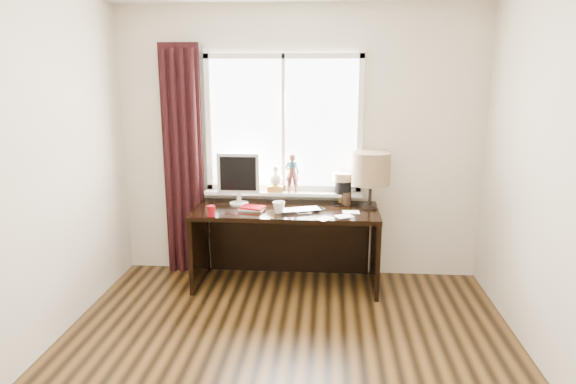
# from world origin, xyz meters

# --- Properties ---
(wall_back) EXTENTS (3.50, 0.00, 2.60)m
(wall_back) POSITION_xyz_m (0.00, 2.00, 1.30)
(wall_back) COLOR beige
(wall_back) RESTS_ON ground
(laptop) EXTENTS (0.42, 0.34, 0.03)m
(laptop) POSITION_xyz_m (0.04, 1.54, 0.76)
(laptop) COLOR silver
(laptop) RESTS_ON desk
(mug) EXTENTS (0.15, 0.15, 0.11)m
(mug) POSITION_xyz_m (-0.15, 1.48, 0.81)
(mug) COLOR white
(mug) RESTS_ON desk
(red_cup) EXTENTS (0.07, 0.07, 0.09)m
(red_cup) POSITION_xyz_m (-0.73, 1.33, 0.80)
(red_cup) COLOR maroon
(red_cup) RESTS_ON desk
(window) EXTENTS (1.52, 0.22, 1.40)m
(window) POSITION_xyz_m (-0.14, 1.95, 1.30)
(window) COLOR white
(window) RESTS_ON ground
(curtain) EXTENTS (0.38, 0.09, 2.25)m
(curtain) POSITION_xyz_m (-1.13, 1.91, 1.12)
(curtain) COLOR black
(curtain) RESTS_ON floor
(desk) EXTENTS (1.70, 0.70, 0.75)m
(desk) POSITION_xyz_m (-0.10, 1.73, 0.51)
(desk) COLOR black
(desk) RESTS_ON floor
(monitor) EXTENTS (0.40, 0.18, 0.49)m
(monitor) POSITION_xyz_m (-0.56, 1.76, 1.03)
(monitor) COLOR beige
(monitor) RESTS_ON desk
(notebook_stack) EXTENTS (0.25, 0.20, 0.03)m
(notebook_stack) POSITION_xyz_m (-0.41, 1.57, 0.77)
(notebook_stack) COLOR beige
(notebook_stack) RESTS_ON desk
(brush_holder) EXTENTS (0.09, 0.09, 0.25)m
(brush_holder) POSITION_xyz_m (0.46, 1.83, 0.81)
(brush_holder) COLOR black
(brush_holder) RESTS_ON desk
(icon_frame) EXTENTS (0.10, 0.02, 0.13)m
(icon_frame) POSITION_xyz_m (0.44, 1.90, 0.81)
(icon_frame) COLOR gold
(icon_frame) RESTS_ON desk
(table_lamp) EXTENTS (0.35, 0.35, 0.52)m
(table_lamp) POSITION_xyz_m (0.67, 1.74, 1.11)
(table_lamp) COLOR black
(table_lamp) RESTS_ON desk
(loose_papers) EXTENTS (0.40, 0.38, 0.00)m
(loose_papers) POSITION_xyz_m (0.39, 1.44, 0.75)
(loose_papers) COLOR white
(loose_papers) RESTS_ON desk
(desk_cables) EXTENTS (0.35, 0.34, 0.01)m
(desk_cables) POSITION_xyz_m (0.26, 1.68, 0.75)
(desk_cables) COLOR black
(desk_cables) RESTS_ON desk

